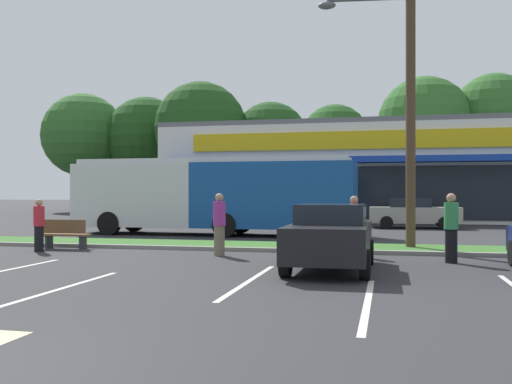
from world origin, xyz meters
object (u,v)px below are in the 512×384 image
Objects in this scene: utility_pole at (406,64)px; bus_stop_bench at (65,233)px; city_bus at (212,194)px; pedestrian_mid at (39,225)px; pedestrian_far at (354,226)px; pedestrian_near_bench at (451,228)px; pedestrian_by_pole at (219,224)px; car_1 at (414,213)px; car_2 at (116,211)px; car_0 at (331,236)px.

bus_stop_bench is at bearing -169.97° from utility_pole.
pedestrian_mid is at bearing 69.55° from city_bus.
pedestrian_near_bench is at bearing 51.85° from pedestrian_far.
pedestrian_mid is (-5.73, -0.13, -0.09)m from pedestrian_by_pole.
pedestrian_near_bench is (11.75, -1.13, 0.40)m from bus_stop_bench.
car_1 is at bearing -130.14° from bus_stop_bench.
pedestrian_by_pole is (-6.01, -14.41, 0.12)m from car_1.
pedestrian_mid is at bearing -128.91° from car_1.
utility_pole is 7.74m from pedestrian_by_pole.
pedestrian_mid is at bearing -24.44° from pedestrian_near_bench.
city_bus is 10.93m from car_1.
pedestrian_by_pole is at bearing 171.26° from bus_stop_bench.
pedestrian_far is at bearing 119.29° from pedestrian_mid.
bus_stop_bench is at bearing 43.38° from pedestrian_by_pole.
car_2 is (-15.44, 11.25, -5.07)m from utility_pole.
pedestrian_far is (3.78, 0.71, -0.04)m from pedestrian_by_pole.
pedestrian_mid is (4.43, -14.11, 0.04)m from car_2.
city_bus is at bearing -149.29° from car_0.
pedestrian_near_bench is at bearing 125.84° from car_0.
car_2 is 2.65× the size of pedestrian_mid.
pedestrian_near_bench is 6.32m from pedestrian_by_pole.
city_bus is 11.80m from car_0.
car_1 is 15.61m from pedestrian_by_pole.
utility_pole is 7.43m from car_0.
city_bus is 9.52m from pedestrian_far.
city_bus is at bearing 140.39° from car_2.
city_bus is 2.73× the size of car_1.
pedestrian_far is (9.51, 0.84, 0.05)m from pedestrian_mid.
city_bus is 8.19m from pedestrian_by_pole.
pedestrian_near_bench is 1.00× the size of pedestrian_by_pole.
pedestrian_by_pole is (10.16, -13.98, 0.13)m from car_2.
pedestrian_mid is (-11.73, -14.53, 0.02)m from car_1.
city_bus is (-7.87, 4.99, -4.08)m from utility_pole.
utility_pole is 0.90× the size of city_bus.
city_bus reaches higher than bus_stop_bench.
pedestrian_by_pole is (5.44, -0.84, 0.40)m from bus_stop_bench.
city_bus is at bearing -112.46° from bus_stop_bench.
pedestrian_by_pole is at bearing -152.66° from utility_pole.
pedestrian_near_bench is 12.04m from pedestrian_mid.
utility_pole reaches higher than car_2.
city_bus reaches higher than pedestrian_near_bench.
car_1 is at bearing -140.79° from city_bus.
utility_pole is 12.74m from car_1.
car_1 is 2.59× the size of pedestrian_far.
car_0 is 9.42m from pedestrian_mid.
bus_stop_bench is 0.38× the size of car_0.
pedestrian_by_pole reaches higher than car_2.
car_1 is 2.76× the size of pedestrian_mid.
car_1 is at bearing -60.52° from pedestrian_by_pole.
bus_stop_bench is at bearing -110.02° from car_0.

